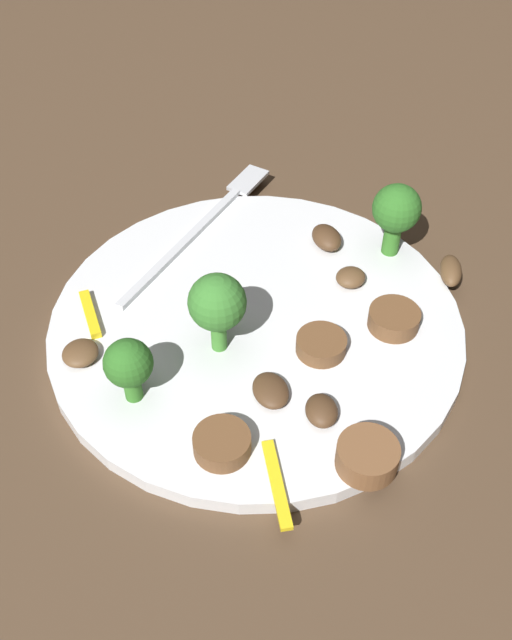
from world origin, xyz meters
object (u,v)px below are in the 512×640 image
sausage_slice_0 (321,345)px  pepper_strip_3 (90,314)px  fork (207,220)px  broccoli_floret_2 (129,365)px  mushroom_4 (451,271)px  broccoli_floret_1 (396,211)px  mushroom_0 (80,353)px  mushroom_5 (322,411)px  plate (256,325)px  sausage_slice_1 (394,319)px  sausage_slice_2 (367,456)px  sausage_slice_3 (222,444)px  mushroom_2 (351,277)px  broccoli_floret_0 (217,304)px  pepper_strip_2 (277,484)px  mushroom_1 (271,390)px  mushroom_3 (327,238)px

sausage_slice_0 → pepper_strip_3: sausage_slice_0 is taller
fork → pepper_strip_3: same height
broccoli_floret_2 → mushroom_4: size_ratio=1.46×
broccoli_floret_1 → mushroom_0: size_ratio=2.37×
mushroom_5 → plate: bearing=52.2°
mushroom_0 → fork: bearing=-1.9°
broccoli_floret_2 → sausage_slice_1: (0.12, -0.12, -0.02)m
fork → mushroom_5: mushroom_5 is taller
sausage_slice_2 → mushroom_0: size_ratio=1.47×
sausage_slice_1 → sausage_slice_2: size_ratio=0.96×
sausage_slice_3 → mushroom_5: bearing=-41.7°
broccoli_floret_2 → sausage_slice_0: (0.08, -0.08, -0.02)m
sausage_slice_2 → mushroom_5: size_ratio=1.43×
sausage_slice_0 → mushroom_0: bearing=118.8°
sausage_slice_2 → mushroom_2: bearing=24.6°
sausage_slice_3 → pepper_strip_3: size_ratio=0.78×
mushroom_4 → broccoli_floret_0: bearing=138.7°
sausage_slice_0 → pepper_strip_3: bearing=105.2°
broccoli_floret_0 → mushroom_4: size_ratio=1.87×
pepper_strip_3 → mushroom_0: bearing=-153.7°
sausage_slice_2 → pepper_strip_2: 0.05m
sausage_slice_2 → pepper_strip_2: sausage_slice_2 is taller
broccoli_floret_2 → mushroom_2: size_ratio=2.14×
broccoli_floret_0 → broccoli_floret_1: size_ratio=1.03×
sausage_slice_3 → pepper_strip_2: sausage_slice_3 is taller
sausage_slice_0 → mushroom_1: bearing=164.6°
broccoli_floret_1 → mushroom_0: broccoli_floret_1 is taller
mushroom_2 → pepper_strip_3: bearing=126.9°
broccoli_floret_2 → sausage_slice_0: 0.12m
plate → pepper_strip_3: 0.11m
mushroom_0 → pepper_strip_3: mushroom_0 is taller
mushroom_2 → pepper_strip_2: (-0.16, -0.02, -0.00)m
sausage_slice_1 → mushroom_5: size_ratio=1.38×
broccoli_floret_2 → mushroom_0: bearing=76.8°
mushroom_0 → mushroom_4: (0.17, -0.18, 0.00)m
broccoli_floret_2 → mushroom_5: bearing=-71.4°
plate → sausage_slice_1: bearing=-66.9°
plate → mushroom_3: mushroom_3 is taller
mushroom_1 → sausage_slice_1: bearing=-28.1°
plate → mushroom_5: bearing=-127.8°
sausage_slice_2 → mushroom_2: size_ratio=1.65×
broccoli_floret_0 → sausage_slice_3: size_ratio=1.76×
broccoli_floret_0 → mushroom_5: size_ratio=2.38×
pepper_strip_2 → pepper_strip_3: bearing=69.8°
broccoli_floret_1 → mushroom_5: broccoli_floret_1 is taller
fork → mushroom_2: size_ratio=8.87×
sausage_slice_2 → broccoli_floret_0: bearing=70.2°
broccoli_floret_0 → mushroom_4: bearing=-41.3°
fork → mushroom_0: 0.15m
broccoli_floret_2 → mushroom_4: broccoli_floret_2 is taller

